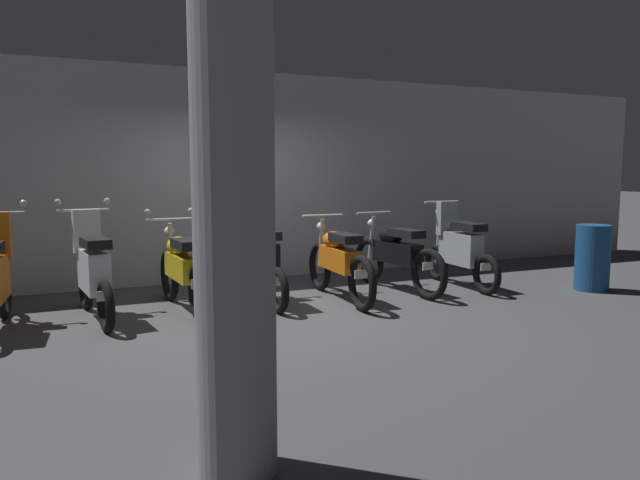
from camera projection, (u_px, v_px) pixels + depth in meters
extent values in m
plane|color=#424244|center=(274.00, 312.00, 6.60)|extent=(80.00, 80.00, 0.00)
cube|color=#ADADB2|center=(224.00, 177.00, 8.48)|extent=(16.00, 0.30, 3.03)
torus|color=black|center=(4.00, 295.00, 6.25)|extent=(0.12, 0.53, 0.53)
sphere|color=#B7BABF|center=(24.00, 203.00, 6.14)|extent=(0.07, 0.07, 0.07)
cylinder|color=#B7BABF|center=(0.00, 257.00, 6.16)|extent=(0.06, 0.15, 0.85)
torus|color=black|center=(86.00, 287.00, 6.69)|extent=(0.16, 0.54, 0.53)
torus|color=black|center=(106.00, 306.00, 5.71)|extent=(0.16, 0.54, 0.53)
cube|color=silver|center=(94.00, 271.00, 6.17)|extent=(0.32, 0.76, 0.44)
cube|color=silver|center=(86.00, 231.00, 6.41)|extent=(0.29, 0.16, 0.48)
cube|color=black|center=(95.00, 243.00, 5.99)|extent=(0.31, 0.55, 0.10)
cylinder|color=#B7BABF|center=(83.00, 210.00, 6.50)|extent=(0.56, 0.11, 0.04)
sphere|color=#B7BABF|center=(58.00, 202.00, 6.36)|extent=(0.07, 0.07, 0.07)
sphere|color=#B7BABF|center=(107.00, 201.00, 6.63)|extent=(0.07, 0.07, 0.07)
cylinder|color=#B7BABF|center=(85.00, 251.00, 6.60)|extent=(0.08, 0.15, 0.85)
sphere|color=silver|center=(83.00, 223.00, 6.56)|extent=(0.12, 0.12, 0.12)
cube|color=white|center=(105.00, 296.00, 5.72)|extent=(0.16, 0.03, 0.10)
torus|color=black|center=(169.00, 274.00, 7.15)|extent=(0.14, 0.66, 0.65)
torus|color=black|center=(200.00, 294.00, 6.01)|extent=(0.14, 0.66, 0.65)
cube|color=gold|center=(183.00, 267.00, 6.56)|extent=(0.29, 0.85, 0.28)
ellipsoid|color=gold|center=(179.00, 246.00, 6.67)|extent=(0.30, 0.46, 0.22)
cube|color=black|center=(186.00, 244.00, 6.37)|extent=(0.28, 0.54, 0.10)
cylinder|color=#B7BABF|center=(170.00, 219.00, 6.98)|extent=(0.56, 0.08, 0.04)
sphere|color=#B7BABF|center=(148.00, 212.00, 6.85)|extent=(0.07, 0.07, 0.07)
sphere|color=#B7BABF|center=(191.00, 210.00, 7.09)|extent=(0.07, 0.07, 0.07)
cylinder|color=#B7BABF|center=(170.00, 249.00, 7.07)|extent=(0.07, 0.16, 0.65)
sphere|color=silver|center=(169.00, 231.00, 7.04)|extent=(0.12, 0.12, 0.12)
cube|color=white|center=(199.00, 284.00, 6.02)|extent=(0.16, 0.03, 0.10)
torus|color=black|center=(247.00, 274.00, 7.52)|extent=(0.10, 0.53, 0.53)
torus|color=black|center=(278.00, 290.00, 6.48)|extent=(0.10, 0.53, 0.53)
cube|color=black|center=(261.00, 260.00, 6.97)|extent=(0.24, 0.74, 0.44)
cube|color=black|center=(252.00, 224.00, 7.23)|extent=(0.28, 0.13, 0.48)
cube|color=black|center=(265.00, 234.00, 6.78)|extent=(0.25, 0.53, 0.10)
cylinder|color=#B7BABF|center=(248.00, 206.00, 7.33)|extent=(0.56, 0.05, 0.04)
sphere|color=#B7BABF|center=(228.00, 199.00, 7.21)|extent=(0.07, 0.07, 0.07)
sphere|color=#B7BABF|center=(267.00, 198.00, 7.43)|extent=(0.07, 0.07, 0.07)
cylinder|color=#B7BABF|center=(248.00, 242.00, 7.43)|extent=(0.06, 0.15, 0.85)
sphere|color=silver|center=(247.00, 218.00, 7.39)|extent=(0.12, 0.12, 0.12)
cube|color=white|center=(277.00, 281.00, 6.49)|extent=(0.16, 0.02, 0.10)
torus|color=black|center=(320.00, 266.00, 7.77)|extent=(0.11, 0.65, 0.65)
torus|color=black|center=(362.00, 283.00, 6.57)|extent=(0.11, 0.65, 0.65)
cube|color=orange|center=(339.00, 259.00, 7.15)|extent=(0.24, 0.84, 0.28)
ellipsoid|color=orange|center=(334.00, 240.00, 7.27)|extent=(0.27, 0.45, 0.22)
cube|color=black|center=(345.00, 238.00, 6.95)|extent=(0.25, 0.53, 0.10)
cylinder|color=#B7BABF|center=(323.00, 216.00, 7.60)|extent=(0.56, 0.05, 0.04)
cylinder|color=#B7BABF|center=(321.00, 243.00, 7.69)|extent=(0.06, 0.16, 0.65)
sphere|color=silver|center=(321.00, 227.00, 7.66)|extent=(0.12, 0.12, 0.12)
cube|color=white|center=(361.00, 274.00, 6.59)|extent=(0.16, 0.02, 0.10)
torus|color=black|center=(369.00, 260.00, 8.28)|extent=(0.16, 0.66, 0.65)
torus|color=black|center=(429.00, 274.00, 7.16)|extent=(0.16, 0.66, 0.65)
cube|color=black|center=(397.00, 253.00, 7.69)|extent=(0.31, 0.85, 0.28)
ellipsoid|color=black|center=(390.00, 235.00, 7.80)|extent=(0.31, 0.47, 0.22)
cube|color=black|center=(406.00, 233.00, 7.50)|extent=(0.30, 0.54, 0.10)
cylinder|color=#B7BABF|center=(374.00, 213.00, 8.11)|extent=(0.56, 0.10, 0.04)
cylinder|color=#B7BABF|center=(372.00, 239.00, 8.19)|extent=(0.07, 0.16, 0.65)
sphere|color=silver|center=(372.00, 223.00, 8.17)|extent=(0.12, 0.12, 0.12)
cube|color=white|center=(428.00, 266.00, 7.17)|extent=(0.16, 0.03, 0.10)
torus|color=black|center=(437.00, 262.00, 8.52)|extent=(0.10, 0.53, 0.53)
torus|color=black|center=(487.00, 275.00, 7.46)|extent=(0.10, 0.53, 0.53)
cube|color=#9EA0A8|center=(461.00, 249.00, 7.96)|extent=(0.23, 0.74, 0.44)
cube|color=#9EA0A8|center=(447.00, 218.00, 8.23)|extent=(0.28, 0.13, 0.48)
cube|color=black|center=(468.00, 227.00, 7.77)|extent=(0.25, 0.52, 0.10)
cylinder|color=#B7BABF|center=(442.00, 202.00, 8.33)|extent=(0.56, 0.05, 0.04)
cylinder|color=#B7BABF|center=(439.00, 234.00, 8.43)|extent=(0.06, 0.15, 0.85)
sphere|color=silver|center=(440.00, 212.00, 8.39)|extent=(0.12, 0.12, 0.12)
cube|color=white|center=(486.00, 267.00, 7.47)|extent=(0.16, 0.01, 0.10)
cylinder|color=gray|center=(233.00, 186.00, 2.90)|extent=(0.42, 0.42, 3.03)
cylinder|color=navy|center=(593.00, 258.00, 7.75)|extent=(0.44, 0.44, 0.88)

